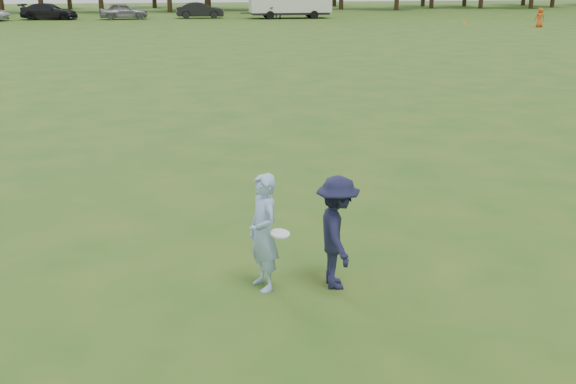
{
  "coord_description": "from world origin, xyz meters",
  "views": [
    {
      "loc": [
        -2.02,
        -9.09,
        4.26
      ],
      "look_at": [
        -0.34,
        0.49,
        1.1
      ],
      "focal_mm": 42.0,
      "sensor_mm": 36.0,
      "label": 1
    }
  ],
  "objects_px": {
    "defender": "(337,233)",
    "player_far_c": "(540,18)",
    "car_e": "(124,11)",
    "field_cone": "(464,21)",
    "thrower": "(263,232)",
    "player_far_d": "(278,9)",
    "car_d": "(49,11)",
    "car_f": "(200,10)",
    "cargo_trailer": "(290,0)"
  },
  "relations": [
    {
      "from": "defender",
      "to": "player_far_c",
      "type": "height_order",
      "value": "defender"
    },
    {
      "from": "defender",
      "to": "field_cone",
      "type": "relative_size",
      "value": 5.42
    },
    {
      "from": "thrower",
      "to": "car_e",
      "type": "bearing_deg",
      "value": 167.72
    },
    {
      "from": "field_cone",
      "to": "player_far_c",
      "type": "bearing_deg",
      "value": -53.84
    },
    {
      "from": "player_far_d",
      "to": "car_e",
      "type": "bearing_deg",
      "value": 161.72
    },
    {
      "from": "car_d",
      "to": "car_e",
      "type": "distance_m",
      "value": 7.13
    },
    {
      "from": "player_far_d",
      "to": "car_f",
      "type": "relative_size",
      "value": 0.42
    },
    {
      "from": "player_far_d",
      "to": "car_e",
      "type": "height_order",
      "value": "player_far_d"
    },
    {
      "from": "thrower",
      "to": "player_far_c",
      "type": "height_order",
      "value": "thrower"
    },
    {
      "from": "player_far_d",
      "to": "car_d",
      "type": "xyz_separation_m",
      "value": [
        -22.02,
        2.99,
        -0.22
      ]
    },
    {
      "from": "car_f",
      "to": "player_far_c",
      "type": "bearing_deg",
      "value": -122.34
    },
    {
      "from": "player_far_c",
      "to": "thrower",
      "type": "bearing_deg",
      "value": 65.75
    },
    {
      "from": "player_far_c",
      "to": "field_cone",
      "type": "height_order",
      "value": "player_far_c"
    },
    {
      "from": "car_f",
      "to": "car_e",
      "type": "bearing_deg",
      "value": 92.65
    },
    {
      "from": "thrower",
      "to": "defender",
      "type": "xyz_separation_m",
      "value": [
        1.03,
        -0.12,
        -0.03
      ]
    },
    {
      "from": "player_far_c",
      "to": "field_cone",
      "type": "distance_m",
      "value": 7.0
    },
    {
      "from": "car_e",
      "to": "cargo_trailer",
      "type": "relative_size",
      "value": 0.51
    },
    {
      "from": "player_far_d",
      "to": "thrower",
      "type": "bearing_deg",
      "value": -109.08
    },
    {
      "from": "thrower",
      "to": "car_f",
      "type": "height_order",
      "value": "thrower"
    },
    {
      "from": "car_d",
      "to": "car_f",
      "type": "distance_m",
      "value": 14.5
    },
    {
      "from": "field_cone",
      "to": "cargo_trailer",
      "type": "xyz_separation_m",
      "value": [
        -14.32,
        9.43,
        1.63
      ]
    },
    {
      "from": "player_far_c",
      "to": "car_e",
      "type": "height_order",
      "value": "player_far_c"
    },
    {
      "from": "car_e",
      "to": "field_cone",
      "type": "xyz_separation_m",
      "value": [
        30.59,
        -10.71,
        -0.64
      ]
    },
    {
      "from": "player_far_c",
      "to": "field_cone",
      "type": "xyz_separation_m",
      "value": [
        -4.12,
        5.63,
        -0.64
      ]
    },
    {
      "from": "thrower",
      "to": "player_far_d",
      "type": "bearing_deg",
      "value": 153.42
    },
    {
      "from": "car_e",
      "to": "cargo_trailer",
      "type": "xyz_separation_m",
      "value": [
        16.27,
        -1.28,
        0.99
      ]
    },
    {
      "from": "thrower",
      "to": "car_d",
      "type": "height_order",
      "value": "thrower"
    },
    {
      "from": "car_e",
      "to": "field_cone",
      "type": "relative_size",
      "value": 15.39
    },
    {
      "from": "car_d",
      "to": "car_e",
      "type": "xyz_separation_m",
      "value": [
        7.09,
        -0.75,
        0.01
      ]
    },
    {
      "from": "player_far_c",
      "to": "car_d",
      "type": "relative_size",
      "value": 0.3
    },
    {
      "from": "player_far_c",
      "to": "cargo_trailer",
      "type": "relative_size",
      "value": 0.18
    },
    {
      "from": "thrower",
      "to": "car_e",
      "type": "relative_size",
      "value": 0.36
    },
    {
      "from": "car_e",
      "to": "car_d",
      "type": "bearing_deg",
      "value": 77.85
    },
    {
      "from": "car_f",
      "to": "field_cone",
      "type": "relative_size",
      "value": 15.6
    },
    {
      "from": "player_far_c",
      "to": "car_d",
      "type": "height_order",
      "value": "player_far_c"
    },
    {
      "from": "player_far_c",
      "to": "car_d",
      "type": "bearing_deg",
      "value": -13.06
    },
    {
      "from": "thrower",
      "to": "cargo_trailer",
      "type": "relative_size",
      "value": 0.19
    },
    {
      "from": "defender",
      "to": "player_far_c",
      "type": "relative_size",
      "value": 1.03
    },
    {
      "from": "car_d",
      "to": "field_cone",
      "type": "relative_size",
      "value": 17.78
    },
    {
      "from": "thrower",
      "to": "player_far_c",
      "type": "relative_size",
      "value": 1.06
    },
    {
      "from": "defender",
      "to": "player_far_c",
      "type": "distance_m",
      "value": 52.94
    },
    {
      "from": "defender",
      "to": "cargo_trailer",
      "type": "xyz_separation_m",
      "value": [
        9.96,
        59.74,
        0.96
      ]
    },
    {
      "from": "defender",
      "to": "car_e",
      "type": "xyz_separation_m",
      "value": [
        -6.31,
        61.02,
        -0.03
      ]
    },
    {
      "from": "thrower",
      "to": "car_d",
      "type": "bearing_deg",
      "value": 174.11
    },
    {
      "from": "player_far_c",
      "to": "cargo_trailer",
      "type": "xyz_separation_m",
      "value": [
        -18.43,
        15.06,
        0.99
      ]
    },
    {
      "from": "field_cone",
      "to": "defender",
      "type": "bearing_deg",
      "value": -115.76
    },
    {
      "from": "defender",
      "to": "player_far_c",
      "type": "xyz_separation_m",
      "value": [
        28.39,
        44.68,
        -0.02
      ]
    },
    {
      "from": "defender",
      "to": "thrower",
      "type": "bearing_deg",
      "value": 87.49
    },
    {
      "from": "thrower",
      "to": "defender",
      "type": "distance_m",
      "value": 1.03
    },
    {
      "from": "player_far_c",
      "to": "player_far_d",
      "type": "distance_m",
      "value": 24.28
    }
  ]
}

